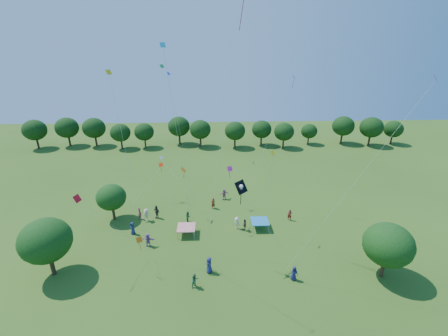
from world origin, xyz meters
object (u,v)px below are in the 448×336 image
near_tree_west (46,241)px  pirate_kite (242,188)px  near_tree_north (111,197)px  tent_red_stripe (186,227)px  red_high_kite (234,50)px  tent_blue (260,221)px  near_tree_east (388,245)px

near_tree_west → pirate_kite: 19.87m
near_tree_north → tent_red_stripe: size_ratio=2.30×
red_high_kite → near_tree_north: bearing=161.5°
pirate_kite → red_high_kite: red_high_kite is taller
tent_blue → near_tree_east: bearing=-39.6°
tent_red_stripe → tent_blue: (9.29, 1.01, 0.00)m
tent_red_stripe → red_high_kite: 21.19m
near_tree_west → near_tree_north: (3.01, 10.58, -0.81)m
near_tree_west → pirate_kite: size_ratio=0.77×
near_tree_east → tent_red_stripe: bearing=158.2°
near_tree_west → pirate_kite: bearing=3.0°
near_tree_west → red_high_kite: red_high_kite is taller
near_tree_east → pirate_kite: 15.34m
near_tree_east → red_high_kite: bearing=154.6°
near_tree_east → tent_red_stripe: size_ratio=2.70×
near_tree_north → tent_blue: near_tree_north is taller
near_tree_east → tent_red_stripe: near_tree_east is taller
tent_red_stripe → near_tree_east: bearing=-21.8°
red_high_kite → tent_blue: bearing=30.1°
near_tree_north → tent_blue: bearing=-9.0°
near_tree_east → tent_blue: size_ratio=2.70×
pirate_kite → near_tree_west: bearing=-177.0°
near_tree_west → near_tree_east: (33.44, -1.66, -0.33)m
near_tree_north → pirate_kite: (16.24, -9.56, 5.65)m
near_tree_east → tent_blue: bearing=140.4°
tent_blue → near_tree_west: bearing=-161.5°
near_tree_north → tent_red_stripe: 11.11m
near_tree_west → near_tree_north: size_ratio=1.26×
pirate_kite → red_high_kite: 13.24m
tent_blue → red_high_kite: 20.86m
near_tree_north → red_high_kite: size_ratio=0.20×
tent_red_stripe → red_high_kite: (5.57, -1.14, 20.42)m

